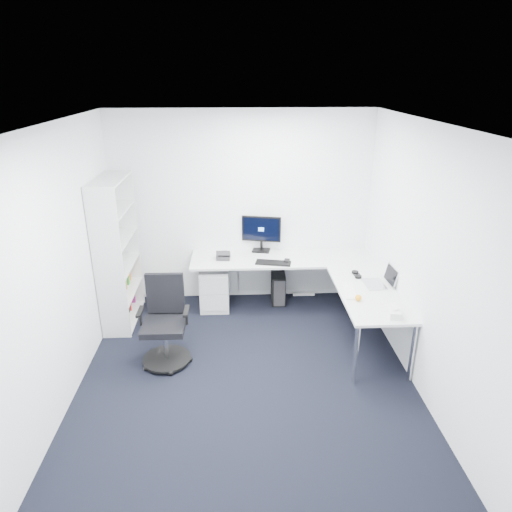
{
  "coord_description": "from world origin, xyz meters",
  "views": [
    {
      "loc": [
        -0.09,
        -4.08,
        3.12
      ],
      "look_at": [
        0.15,
        1.05,
        1.05
      ],
      "focal_mm": 32.0,
      "sensor_mm": 36.0,
      "label": 1
    }
  ],
  "objects_px": {
    "l_desk": "(284,293)",
    "monitor": "(261,234)",
    "laptop": "(375,276)",
    "bookshelf": "(117,253)",
    "task_chair": "(164,324)"
  },
  "relations": [
    {
      "from": "task_chair",
      "to": "laptop",
      "type": "distance_m",
      "value": 2.54
    },
    {
      "from": "bookshelf",
      "to": "task_chair",
      "type": "relative_size",
      "value": 1.89
    },
    {
      "from": "l_desk",
      "to": "monitor",
      "type": "relative_size",
      "value": 4.54
    },
    {
      "from": "bookshelf",
      "to": "task_chair",
      "type": "distance_m",
      "value": 1.34
    },
    {
      "from": "l_desk",
      "to": "monitor",
      "type": "bearing_deg",
      "value": 114.59
    },
    {
      "from": "task_chair",
      "to": "laptop",
      "type": "relative_size",
      "value": 3.08
    },
    {
      "from": "bookshelf",
      "to": "l_desk",
      "type": "bearing_deg",
      "value": -1.32
    },
    {
      "from": "l_desk",
      "to": "bookshelf",
      "type": "height_order",
      "value": "bookshelf"
    },
    {
      "from": "l_desk",
      "to": "laptop",
      "type": "distance_m",
      "value": 1.27
    },
    {
      "from": "l_desk",
      "to": "laptop",
      "type": "relative_size",
      "value": 7.58
    },
    {
      "from": "l_desk",
      "to": "task_chair",
      "type": "relative_size",
      "value": 2.46
    },
    {
      "from": "l_desk",
      "to": "bookshelf",
      "type": "distance_m",
      "value": 2.26
    },
    {
      "from": "bookshelf",
      "to": "monitor",
      "type": "distance_m",
      "value": 1.98
    },
    {
      "from": "l_desk",
      "to": "laptop",
      "type": "xyz_separation_m",
      "value": [
        1.02,
        -0.57,
        0.49
      ]
    },
    {
      "from": "bookshelf",
      "to": "task_chair",
      "type": "bearing_deg",
      "value": -55.65
    }
  ]
}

